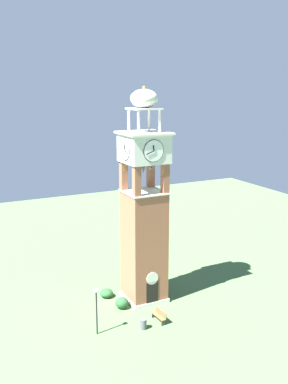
{
  "coord_description": "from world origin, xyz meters",
  "views": [
    {
      "loc": [
        -15.88,
        -31.97,
        18.13
      ],
      "look_at": [
        0.0,
        0.0,
        9.68
      ],
      "focal_mm": 41.23,
      "sensor_mm": 36.0,
      "label": 1
    }
  ],
  "objects_px": {
    "clock_tower": "(144,218)",
    "park_bench": "(159,315)",
    "lamp_post": "(96,302)",
    "trash_bin": "(143,324)"
  },
  "relations": [
    {
      "from": "lamp_post",
      "to": "park_bench",
      "type": "bearing_deg",
      "value": -4.95
    },
    {
      "from": "clock_tower",
      "to": "lamp_post",
      "type": "distance_m",
      "value": 8.29
    },
    {
      "from": "clock_tower",
      "to": "park_bench",
      "type": "relative_size",
      "value": 11.25
    },
    {
      "from": "lamp_post",
      "to": "trash_bin",
      "type": "xyz_separation_m",
      "value": [
        3.44,
        -0.92,
        -2.2
      ]
    },
    {
      "from": "park_bench",
      "to": "lamp_post",
      "type": "distance_m",
      "value": 5.55
    },
    {
      "from": "clock_tower",
      "to": "lamp_post",
      "type": "xyz_separation_m",
      "value": [
        -5.72,
        -3.55,
        -4.83
      ]
    },
    {
      "from": "clock_tower",
      "to": "lamp_post",
      "type": "relative_size",
      "value": 4.89
    },
    {
      "from": "park_bench",
      "to": "clock_tower",
      "type": "bearing_deg",
      "value": 81.29
    },
    {
      "from": "lamp_post",
      "to": "trash_bin",
      "type": "height_order",
      "value": "lamp_post"
    },
    {
      "from": "clock_tower",
      "to": "trash_bin",
      "type": "relative_size",
      "value": 22.86
    }
  ]
}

